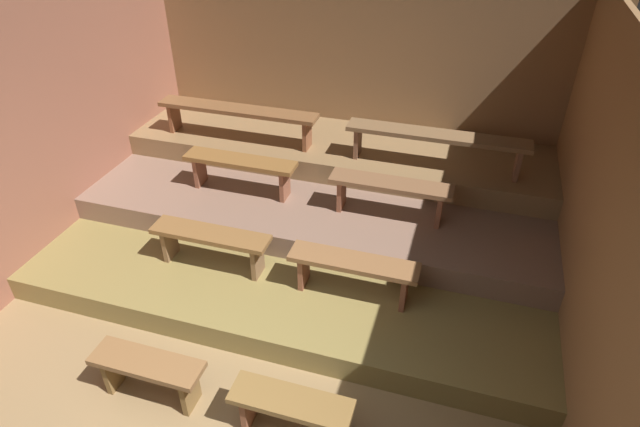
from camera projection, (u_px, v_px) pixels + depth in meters
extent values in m
cube|color=olive|center=(295.00, 276.00, 5.86)|extent=(6.11, 5.59, 0.08)
cube|color=olive|center=(353.00, 77.00, 6.97)|extent=(6.11, 0.06, 2.79)
cube|color=#945843|center=(56.00, 127.00, 5.70)|extent=(0.06, 5.59, 2.79)
cube|color=olive|center=(596.00, 207.00, 4.40)|extent=(0.06, 5.59, 2.79)
cube|color=olive|center=(311.00, 234.00, 6.22)|extent=(5.31, 3.63, 0.26)
cube|color=#826352|center=(325.00, 190.00, 6.52)|extent=(5.31, 2.49, 0.26)
cube|color=olive|center=(338.00, 150.00, 6.84)|extent=(5.31, 1.32, 0.26)
cube|color=brown|center=(147.00, 363.00, 4.31)|extent=(0.95, 0.29, 0.05)
cube|color=brown|center=(114.00, 370.00, 4.51)|extent=(0.05, 0.23, 0.37)
cube|color=brown|center=(190.00, 390.00, 4.34)|extent=(0.05, 0.23, 0.37)
cube|color=brown|center=(291.00, 401.00, 4.00)|extent=(0.95, 0.29, 0.05)
cube|color=brown|center=(249.00, 407.00, 4.21)|extent=(0.05, 0.23, 0.37)
cube|color=brown|center=(210.00, 234.00, 5.32)|extent=(1.24, 0.29, 0.05)
cube|color=brown|center=(170.00, 242.00, 5.56)|extent=(0.05, 0.23, 0.37)
cube|color=brown|center=(257.00, 260.00, 5.32)|extent=(0.05, 0.23, 0.37)
cube|color=brown|center=(354.00, 262.00, 4.96)|extent=(1.24, 0.29, 0.05)
cube|color=brown|center=(304.00, 269.00, 5.20)|extent=(0.05, 0.23, 0.37)
cube|color=brown|center=(404.00, 289.00, 4.96)|extent=(0.05, 0.23, 0.37)
cube|color=brown|center=(240.00, 161.00, 6.05)|extent=(1.32, 0.29, 0.05)
cube|color=brown|center=(200.00, 170.00, 6.30)|extent=(0.05, 0.23, 0.37)
cube|color=brown|center=(285.00, 184.00, 6.04)|extent=(0.05, 0.23, 0.37)
cube|color=brown|center=(391.00, 184.00, 5.63)|extent=(1.32, 0.29, 0.05)
cube|color=brown|center=(342.00, 193.00, 5.88)|extent=(0.05, 0.23, 0.37)
cube|color=brown|center=(440.00, 209.00, 5.61)|extent=(0.05, 0.23, 0.37)
cube|color=brown|center=(237.00, 110.00, 6.61)|extent=(2.08, 0.29, 0.05)
cube|color=brown|center=(174.00, 117.00, 6.95)|extent=(0.05, 0.23, 0.37)
cube|color=brown|center=(307.00, 135.00, 6.50)|extent=(0.05, 0.23, 0.37)
cube|color=brown|center=(437.00, 135.00, 6.01)|extent=(2.08, 0.29, 0.05)
cube|color=brown|center=(358.00, 141.00, 6.35)|extent=(0.05, 0.23, 0.37)
cube|color=brown|center=(518.00, 163.00, 5.90)|extent=(0.05, 0.23, 0.37)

